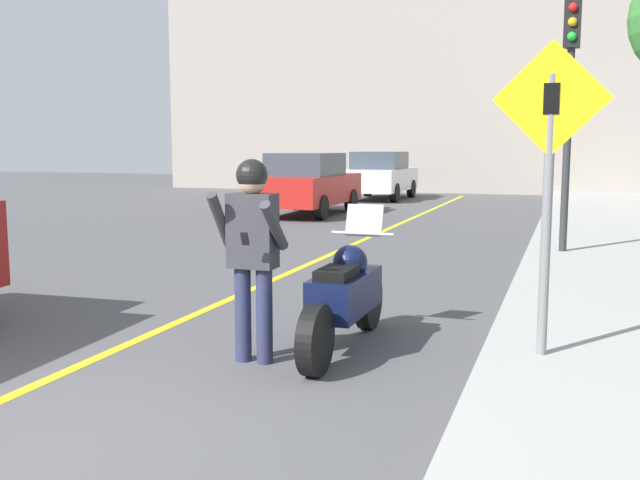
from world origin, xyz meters
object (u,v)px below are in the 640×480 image
object	(u,v)px
traffic_light	(570,78)
person_biker	(252,239)
motorcycle	(345,296)
crossing_sign	(549,169)
parked_car_white	(380,175)
parked_car_red	(308,183)

from	to	relation	value
traffic_light	person_biker	bearing A→B (deg)	-109.81
motorcycle	crossing_sign	distance (m)	2.08
person_biker	parked_car_white	distance (m)	19.53
traffic_light	parked_car_red	xyz separation A→B (m)	(-6.68, 6.05, -2.05)
motorcycle	parked_car_white	distance (m)	19.05
person_biker	parked_car_red	size ratio (longest dim) A/B	0.41
crossing_sign	parked_car_white	world-z (taller)	crossing_sign
parked_car_red	parked_car_white	size ratio (longest dim) A/B	1.00
crossing_sign	parked_car_white	size ratio (longest dim) A/B	0.60
motorcycle	traffic_light	bearing A→B (deg)	73.52
traffic_light	parked_car_white	xyz separation A→B (m)	(-6.29, 12.42, -2.05)
person_biker	traffic_light	bearing A→B (deg)	70.19
parked_car_red	person_biker	bearing A→B (deg)	-71.60
person_biker	parked_car_red	world-z (taller)	person_biker
motorcycle	person_biker	xyz separation A→B (m)	(-0.62, -0.64, 0.57)
parked_car_red	parked_car_white	xyz separation A→B (m)	(0.39, 6.36, 0.00)
crossing_sign	parked_car_red	xyz separation A→B (m)	(-6.59, 12.27, -0.80)
parked_car_red	motorcycle	bearing A→B (deg)	-68.12
person_biker	parked_car_red	bearing A→B (deg)	108.40
person_biker	parked_car_white	xyz separation A→B (m)	(-3.86, 19.15, -0.21)
motorcycle	parked_car_white	world-z (taller)	parked_car_white
person_biker	crossing_sign	xyz separation A→B (m)	(2.34, 0.52, 0.60)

